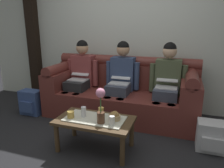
# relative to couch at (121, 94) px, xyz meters

# --- Properties ---
(ground_plane) EXTENTS (14.00, 14.00, 0.00)m
(ground_plane) POSITION_rel_couch_xyz_m (0.00, -1.17, -0.37)
(ground_plane) COLOR black
(back_wall_patterned) EXTENTS (6.00, 0.12, 2.90)m
(back_wall_patterned) POSITION_rel_couch_xyz_m (0.00, 0.53, 1.08)
(back_wall_patterned) COLOR silver
(back_wall_patterned) RESTS_ON ground_plane
(timber_pillar) EXTENTS (0.20, 0.20, 2.90)m
(timber_pillar) POSITION_rel_couch_xyz_m (-1.95, 0.41, 1.08)
(timber_pillar) COLOR black
(timber_pillar) RESTS_ON ground_plane
(couch) EXTENTS (2.41, 0.88, 0.96)m
(couch) POSITION_rel_couch_xyz_m (0.00, 0.00, 0.00)
(couch) COLOR maroon
(couch) RESTS_ON ground_plane
(person_left) EXTENTS (0.56, 0.67, 1.22)m
(person_left) POSITION_rel_couch_xyz_m (-0.72, -0.00, 0.29)
(person_left) COLOR #232326
(person_left) RESTS_ON ground_plane
(person_middle) EXTENTS (0.56, 0.67, 1.22)m
(person_middle) POSITION_rel_couch_xyz_m (0.00, -0.00, 0.29)
(person_middle) COLOR #383D4C
(person_middle) RESTS_ON ground_plane
(person_right) EXTENTS (0.56, 0.67, 1.22)m
(person_right) POSITION_rel_couch_xyz_m (0.72, -0.00, 0.29)
(person_right) COLOR #383D4C
(person_right) RESTS_ON ground_plane
(coffee_table) EXTENTS (0.90, 0.51, 0.40)m
(coffee_table) POSITION_rel_couch_xyz_m (0.00, -1.08, -0.03)
(coffee_table) COLOR #47331E
(coffee_table) RESTS_ON ground_plane
(flower_vase) EXTENTS (0.10, 0.10, 0.40)m
(flower_vase) POSITION_rel_couch_xyz_m (0.11, -1.17, 0.25)
(flower_vase) COLOR brown
(flower_vase) RESTS_ON coffee_table
(snack_bowl) EXTENTS (0.14, 0.14, 0.11)m
(snack_bowl) POSITION_rel_couch_xyz_m (0.23, -1.04, 0.07)
(snack_bowl) COLOR tan
(snack_bowl) RESTS_ON coffee_table
(cup_near_left) EXTENTS (0.06, 0.06, 0.12)m
(cup_near_left) POSITION_rel_couch_xyz_m (0.05, -1.02, 0.09)
(cup_near_left) COLOR gold
(cup_near_left) RESTS_ON coffee_table
(cup_near_right) EXTENTS (0.06, 0.06, 0.10)m
(cup_near_right) POSITION_rel_couch_xyz_m (0.25, -1.18, 0.08)
(cup_near_right) COLOR white
(cup_near_right) RESTS_ON coffee_table
(cup_far_center) EXTENTS (0.06, 0.06, 0.12)m
(cup_far_center) POSITION_rel_couch_xyz_m (-0.14, -1.09, 0.10)
(cup_far_center) COLOR silver
(cup_far_center) RESTS_ON coffee_table
(cup_far_left) EXTENTS (0.08, 0.08, 0.08)m
(cup_far_left) POSITION_rel_couch_xyz_m (-0.27, -1.16, 0.07)
(cup_far_left) COLOR gold
(cup_far_left) RESTS_ON coffee_table
(backpack_right) EXTENTS (0.34, 0.29, 0.35)m
(backpack_right) POSITION_rel_couch_xyz_m (1.33, -0.66, -0.19)
(backpack_right) COLOR #B7B7BC
(backpack_right) RESTS_ON ground_plane
(backpack_left) EXTENTS (0.35, 0.26, 0.41)m
(backpack_left) POSITION_rel_couch_xyz_m (-1.45, -0.45, -0.17)
(backpack_left) COLOR #33477A
(backpack_left) RESTS_ON ground_plane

